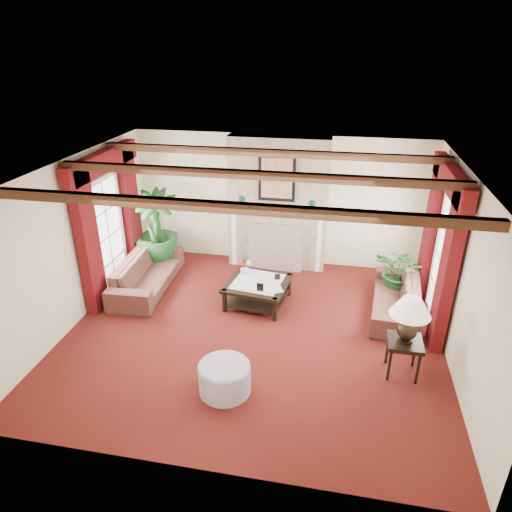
% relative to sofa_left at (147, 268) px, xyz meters
% --- Properties ---
extents(floor, '(6.00, 6.00, 0.00)m').
position_rel_sofa_left_xyz_m(floor, '(2.29, -1.06, -0.42)').
color(floor, '#48110C').
rests_on(floor, ground).
extents(ceiling, '(6.00, 6.00, 0.00)m').
position_rel_sofa_left_xyz_m(ceiling, '(2.29, -1.06, 2.28)').
color(ceiling, white).
rests_on(ceiling, floor).
extents(back_wall, '(6.00, 0.02, 2.70)m').
position_rel_sofa_left_xyz_m(back_wall, '(2.29, 1.69, 0.93)').
color(back_wall, beige).
rests_on(back_wall, ground).
extents(left_wall, '(0.02, 5.50, 2.70)m').
position_rel_sofa_left_xyz_m(left_wall, '(-0.71, -1.06, 0.93)').
color(left_wall, beige).
rests_on(left_wall, ground).
extents(right_wall, '(0.02, 5.50, 2.70)m').
position_rel_sofa_left_xyz_m(right_wall, '(5.29, -1.06, 0.93)').
color(right_wall, beige).
rests_on(right_wall, ground).
extents(ceiling_beams, '(6.00, 3.00, 0.12)m').
position_rel_sofa_left_xyz_m(ceiling_beams, '(2.29, -1.06, 2.22)').
color(ceiling_beams, '#371F11').
rests_on(ceiling_beams, ceiling).
extents(fireplace, '(2.00, 0.52, 2.70)m').
position_rel_sofa_left_xyz_m(fireplace, '(2.29, 1.49, 2.28)').
color(fireplace, tan).
rests_on(fireplace, ground).
extents(french_door_left, '(0.10, 1.10, 2.16)m').
position_rel_sofa_left_xyz_m(french_door_left, '(-0.68, -0.06, 1.71)').
color(french_door_left, white).
rests_on(french_door_left, ground).
extents(french_door_right, '(0.10, 1.10, 2.16)m').
position_rel_sofa_left_xyz_m(french_door_right, '(5.26, -0.06, 1.71)').
color(french_door_right, white).
rests_on(french_door_right, ground).
extents(curtains_left, '(0.20, 2.40, 2.55)m').
position_rel_sofa_left_xyz_m(curtains_left, '(-0.57, -0.06, 2.13)').
color(curtains_left, '#44090C').
rests_on(curtains_left, ground).
extents(curtains_right, '(0.20, 2.40, 2.55)m').
position_rel_sofa_left_xyz_m(curtains_right, '(5.15, -0.06, 2.13)').
color(curtains_right, '#44090C').
rests_on(curtains_right, ground).
extents(sofa_left, '(2.19, 0.83, 0.83)m').
position_rel_sofa_left_xyz_m(sofa_left, '(0.00, 0.00, 0.00)').
color(sofa_left, '#330E17').
rests_on(sofa_left, ground).
extents(sofa_right, '(2.05, 0.92, 0.76)m').
position_rel_sofa_left_xyz_m(sofa_right, '(4.61, -0.01, -0.03)').
color(sofa_right, '#330E17').
rests_on(sofa_right, ground).
extents(potted_palm, '(1.26, 1.84, 0.92)m').
position_rel_sofa_left_xyz_m(potted_palm, '(-0.15, 0.92, 0.04)').
color(potted_palm, black).
rests_on(potted_palm, ground).
extents(small_plant, '(1.81, 1.82, 0.77)m').
position_rel_sofa_left_xyz_m(small_plant, '(4.73, 0.60, -0.03)').
color(small_plant, black).
rests_on(small_plant, ground).
extents(coffee_table, '(1.20, 1.20, 0.43)m').
position_rel_sofa_left_xyz_m(coffee_table, '(2.19, -0.16, -0.20)').
color(coffee_table, black).
rests_on(coffee_table, ground).
extents(side_table, '(0.57, 0.57, 0.56)m').
position_rel_sofa_left_xyz_m(side_table, '(4.57, -1.68, -0.13)').
color(side_table, black).
rests_on(side_table, ground).
extents(ottoman, '(0.71, 0.71, 0.41)m').
position_rel_sofa_left_xyz_m(ottoman, '(2.18, -2.52, -0.21)').
color(ottoman, '#9D96AA').
rests_on(ottoman, ground).
extents(table_lamp, '(0.56, 0.56, 0.71)m').
position_rel_sofa_left_xyz_m(table_lamp, '(4.57, -1.68, 0.50)').
color(table_lamp, black).
rests_on(table_lamp, side_table).
extents(flower_vase, '(0.29, 0.29, 0.17)m').
position_rel_sofa_left_xyz_m(flower_vase, '(1.89, 0.13, 0.10)').
color(flower_vase, silver).
rests_on(flower_vase, coffee_table).
extents(book, '(0.25, 0.20, 0.32)m').
position_rel_sofa_left_xyz_m(book, '(2.42, -0.42, 0.18)').
color(book, black).
rests_on(book, coffee_table).
extents(photo_frame_a, '(0.12, 0.03, 0.16)m').
position_rel_sofa_left_xyz_m(photo_frame_a, '(2.29, -0.49, 0.10)').
color(photo_frame_a, black).
rests_on(photo_frame_a, coffee_table).
extents(photo_frame_b, '(0.10, 0.04, 0.12)m').
position_rel_sofa_left_xyz_m(photo_frame_b, '(2.52, -0.03, 0.08)').
color(photo_frame_b, black).
rests_on(photo_frame_b, coffee_table).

